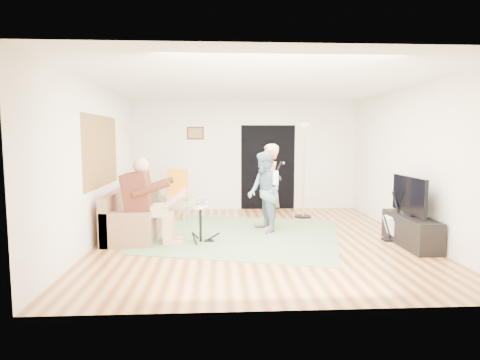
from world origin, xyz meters
name	(u,v)px	position (x,y,z in m)	size (l,w,h in m)	color
floor	(258,239)	(0.00, 0.00, 0.00)	(6.00, 6.00, 0.00)	brown
walls	(258,163)	(0.00, 0.00, 1.35)	(5.50, 6.00, 2.70)	silver
ceiling	(258,84)	(0.00, 0.00, 2.70)	(6.00, 6.00, 0.00)	white
window_blinds	(101,151)	(-2.74, 0.20, 1.55)	(2.05, 2.05, 0.00)	olive
doorway	(268,167)	(0.55, 2.99, 1.05)	(2.10, 2.10, 0.00)	black
picture_frame	(195,133)	(-1.25, 2.99, 1.90)	(0.42, 0.03, 0.32)	#3F2314
area_rug	(245,235)	(-0.22, 0.24, 0.01)	(3.31, 3.18, 0.02)	#5D7849
sofa	(132,220)	(-2.29, 0.45, 0.27)	(0.84, 2.04, 0.82)	#886244
drummer	(149,210)	(-1.86, -0.20, 0.57)	(0.94, 0.53, 1.45)	#5A2819
drum_kit	(201,224)	(-1.00, -0.20, 0.31)	(0.39, 0.69, 0.71)	black
singer	(269,187)	(0.30, 0.76, 0.83)	(0.61, 0.40, 1.67)	#F8836B
microphone	(279,166)	(0.50, 0.76, 1.25)	(0.06, 0.06, 0.24)	black
guitarist	(265,192)	(0.18, 0.48, 0.77)	(0.75, 0.58, 1.54)	slate
guitar_held	(275,177)	(0.38, 0.48, 1.05)	(0.12, 0.60, 0.26)	white
guitar_spare	(391,227)	(2.30, -0.27, 0.25)	(0.31, 0.28, 0.87)	black
torchiere_lamp	(304,153)	(1.21, 1.88, 1.45)	(0.38, 0.38, 2.11)	black
dining_chair	(177,202)	(-1.61, 1.78, 0.39)	(0.49, 0.52, 1.09)	tan
tv_cabinet	(411,231)	(2.50, -0.58, 0.25)	(0.40, 1.40, 0.50)	black
television	(409,195)	(2.45, -0.58, 0.85)	(0.06, 1.09, 0.61)	black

